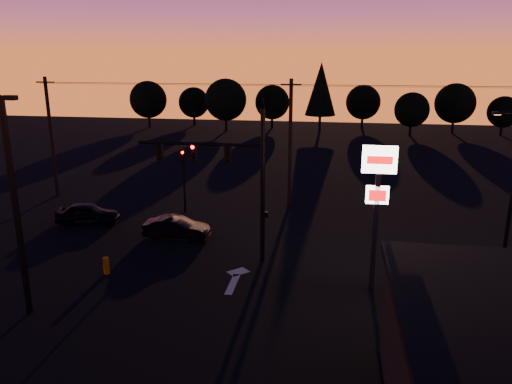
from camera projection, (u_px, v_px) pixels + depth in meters
ground at (218, 293)px, 22.98m from camera, size 120.00×120.00×0.00m
lane_arrow at (235, 278)px, 24.49m from camera, size 1.20×3.10×0.01m
traffic_signal_mast at (232, 169)px, 25.45m from camera, size 6.79×0.52×8.58m
secondary_signal at (184, 172)px, 33.87m from camera, size 0.30×0.31×4.35m
parking_lot_light at (14, 194)px, 19.82m from camera, size 1.25×0.30×9.14m
pylon_sign at (378, 188)px, 22.03m from camera, size 1.50×0.28×6.80m
streetlight at (512, 182)px, 24.94m from camera, size 1.55×0.35×8.00m
utility_pole_0 at (51, 137)px, 37.44m from camera, size 1.40×0.26×9.00m
utility_pole_1 at (290, 143)px, 34.75m from camera, size 1.40×0.26×9.00m
power_wires at (291, 85)px, 33.68m from camera, size 36.00×1.22×0.07m
bollard at (106, 266)px, 24.87m from camera, size 0.29×0.29×0.87m
tree_0 at (148, 100)px, 72.72m from camera, size 5.36×5.36×6.74m
tree_1 at (194, 103)px, 74.85m from camera, size 4.54×4.54×5.71m
tree_2 at (226, 100)px, 68.94m from camera, size 5.77×5.78×7.26m
tree_3 at (272, 102)px, 72.02m from camera, size 4.95×4.95×6.22m
tree_4 at (321, 89)px, 67.54m from camera, size 4.18×4.18×9.50m
tree_5 at (363, 102)px, 71.98m from camera, size 4.95×4.95×6.22m
tree_6 at (412, 110)px, 65.47m from camera, size 4.54×4.54×5.71m
tree_7 at (455, 103)px, 67.26m from camera, size 5.36×5.36×6.74m
tree_8 at (504, 112)px, 65.66m from camera, size 4.12×4.12×5.19m
car_left at (88, 214)px, 32.13m from camera, size 4.18×2.21×1.36m
car_mid at (176, 228)px, 29.63m from camera, size 3.92×1.39×1.29m
suv_parked at (455, 323)px, 19.25m from camera, size 2.10×4.50×1.25m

